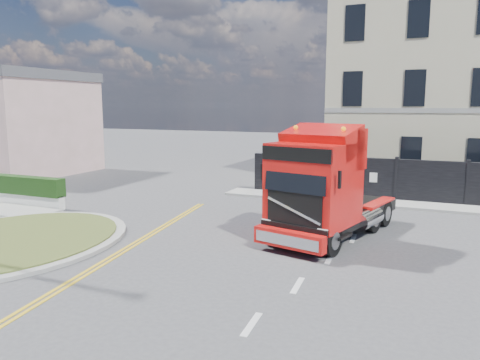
% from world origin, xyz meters
% --- Properties ---
extents(ground, '(120.00, 120.00, 0.00)m').
position_xyz_m(ground, '(0.00, 0.00, 0.00)').
color(ground, '#424244').
rests_on(ground, ground).
extents(traffic_island, '(6.80, 6.80, 0.17)m').
position_xyz_m(traffic_island, '(-7.00, -3.00, 0.08)').
color(traffic_island, gray).
rests_on(traffic_island, ground).
extents(seaside_bldg_pink, '(8.00, 8.00, 6.00)m').
position_xyz_m(seaside_bldg_pink, '(-20.00, 9.00, 3.00)').
color(seaside_bldg_pink, beige).
rests_on(seaside_bldg_pink, ground).
extents(hoarding_fence, '(18.80, 0.25, 2.00)m').
position_xyz_m(hoarding_fence, '(6.55, 9.00, 1.00)').
color(hoarding_fence, black).
rests_on(hoarding_fence, ground).
extents(georgian_building, '(12.30, 10.30, 12.80)m').
position_xyz_m(georgian_building, '(6.00, 16.50, 5.77)').
color(georgian_building, beige).
rests_on(georgian_building, ground).
extents(pavement_far, '(20.00, 1.60, 0.12)m').
position_xyz_m(pavement_far, '(6.00, 8.10, 0.06)').
color(pavement_far, gray).
rests_on(pavement_far, ground).
extents(truck, '(3.73, 6.58, 3.72)m').
position_xyz_m(truck, '(2.28, 1.38, 1.67)').
color(truck, black).
rests_on(truck, ground).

